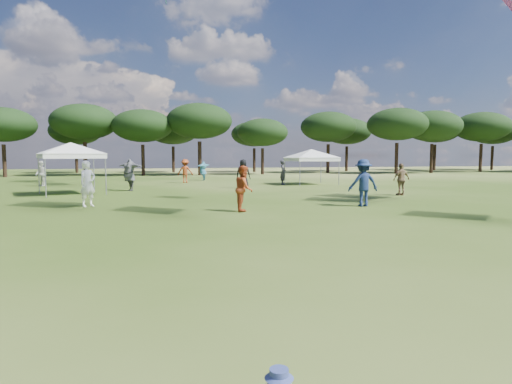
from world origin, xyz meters
TOP-DOWN VIEW (x-y plane):
  - tree_line at (2.39, 47.41)m, footprint 108.78×17.63m
  - tent_left at (-5.69, 23.19)m, footprint 5.83×5.83m
  - tent_right at (9.64, 27.79)m, footprint 6.30×6.30m
  - festival_crowd at (-1.00, 23.64)m, footprint 26.41×21.80m

SIDE VIEW (x-z plane):
  - festival_crowd at x=-1.00m, z-range -0.07..1.86m
  - tent_right at x=9.64m, z-range 0.99..3.82m
  - tent_left at x=-5.69m, z-range 1.11..4.18m
  - tree_line at x=2.39m, z-range 1.54..9.31m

